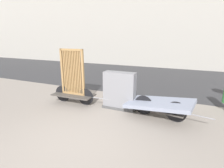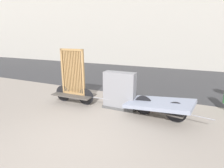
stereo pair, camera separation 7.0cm
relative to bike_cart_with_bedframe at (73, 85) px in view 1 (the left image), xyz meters
The scene contains 6 objects.
ground_plane 2.67m from the bike_cart_with_bedframe, 54.17° to the right, with size 60.00×60.00×0.00m, color gray.
road_strip 5.65m from the bike_cart_with_bedframe, 74.39° to the left, with size 56.00×7.42×0.01m.
building_facade 11.91m from the bike_cart_with_bedframe, 82.27° to the left, with size 48.00×4.00×9.45m.
bike_cart_with_bedframe is the anchor object (origin of this frame).
bike_cart_with_mattress 3.04m from the bike_cart_with_bedframe, ahead, with size 2.45×1.35×0.62m.
utility_cabinet 1.71m from the bike_cart_with_bedframe, ahead, with size 1.11×0.41×1.25m.
Camera 1 is at (2.15, -2.88, 2.33)m, focal length 28.00 mm.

